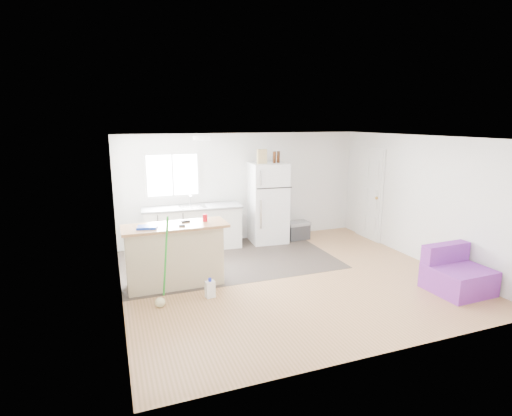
{
  "coord_description": "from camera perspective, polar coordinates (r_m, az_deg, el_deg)",
  "views": [
    {
      "loc": [
        -2.8,
        -5.9,
        2.67
      ],
      "look_at": [
        -0.35,
        0.7,
        1.12
      ],
      "focal_mm": 28.0,
      "sensor_mm": 36.0,
      "label": 1
    }
  ],
  "objects": [
    {
      "name": "room",
      "position": [
        6.7,
        4.88,
        -0.31
      ],
      "size": [
        5.51,
        5.01,
        2.41
      ],
      "color": "olive",
      "rests_on": "ground"
    },
    {
      "name": "vinyl_zone",
      "position": [
        7.91,
        -3.98,
        -7.31
      ],
      "size": [
        4.05,
        2.5,
        0.0
      ],
      "primitive_type": "cube",
      "color": "#362D28",
      "rests_on": "floor"
    },
    {
      "name": "window",
      "position": [
        8.56,
        -11.83,
        4.64
      ],
      "size": [
        1.18,
        0.06,
        0.98
      ],
      "color": "white",
      "rests_on": "back_wall"
    },
    {
      "name": "interior_door",
      "position": [
        9.42,
        15.92,
        1.84
      ],
      "size": [
        0.11,
        0.92,
        2.1
      ],
      "color": "white",
      "rests_on": "right_wall"
    },
    {
      "name": "ceiling_fixture",
      "position": [
        7.29,
        -7.79,
        9.88
      ],
      "size": [
        0.3,
        0.3,
        0.07
      ],
      "primitive_type": "cylinder",
      "color": "white",
      "rests_on": "ceiling"
    },
    {
      "name": "kitchen_cabinets",
      "position": [
        8.53,
        -9.02,
        -2.72
      ],
      "size": [
        2.09,
        0.78,
        1.19
      ],
      "rotation": [
        0.0,
        0.0,
        -0.07
      ],
      "color": "white",
      "rests_on": "floor"
    },
    {
      "name": "peninsula",
      "position": [
        6.69,
        -11.56,
        -6.59
      ],
      "size": [
        1.67,
        0.65,
        1.03
      ],
      "rotation": [
        0.0,
        0.0,
        0.01
      ],
      "color": "#BEAE89",
      "rests_on": "floor"
    },
    {
      "name": "refrigerator",
      "position": [
        8.84,
        1.72,
        0.75
      ],
      "size": [
        0.83,
        0.8,
        1.77
      ],
      "rotation": [
        0.0,
        0.0,
        -0.08
      ],
      "color": "white",
      "rests_on": "floor"
    },
    {
      "name": "cooler",
      "position": [
        9.2,
        5.9,
        -3.18
      ],
      "size": [
        0.55,
        0.4,
        0.41
      ],
      "rotation": [
        0.0,
        0.0,
        0.07
      ],
      "color": "#323235",
      "rests_on": "floor"
    },
    {
      "name": "purple_seat",
      "position": [
        7.19,
        26.69,
        -8.56
      ],
      "size": [
        0.88,
        0.83,
        0.71
      ],
      "rotation": [
        0.0,
        0.0,
        0.03
      ],
      "color": "purple",
      "rests_on": "floor"
    },
    {
      "name": "cleaner_jug",
      "position": [
        6.29,
        -6.57,
        -11.41
      ],
      "size": [
        0.15,
        0.12,
        0.31
      ],
      "rotation": [
        0.0,
        0.0,
        0.14
      ],
      "color": "white",
      "rests_on": "floor"
    },
    {
      "name": "mop",
      "position": [
        6.12,
        -13.35,
        -11.42
      ],
      "size": [
        0.26,
        0.38,
        1.36
      ],
      "rotation": [
        0.0,
        0.0,
        0.23
      ],
      "color": "green",
      "rests_on": "floor"
    },
    {
      "name": "red_cup",
      "position": [
        6.68,
        -7.29,
        -1.39
      ],
      "size": [
        0.1,
        0.1,
        0.12
      ],
      "primitive_type": "cylinder",
      "rotation": [
        0.0,
        0.0,
        -0.37
      ],
      "color": "red",
      "rests_on": "peninsula"
    },
    {
      "name": "blue_tray",
      "position": [
        6.43,
        -15.28,
        -2.66
      ],
      "size": [
        0.34,
        0.28,
        0.04
      ],
      "primitive_type": "cube",
      "rotation": [
        0.0,
        0.0,
        -0.23
      ],
      "color": "#1336B6",
      "rests_on": "peninsula"
    },
    {
      "name": "tool_a",
      "position": [
        6.68,
        -10.0,
        -1.88
      ],
      "size": [
        0.15,
        0.07,
        0.03
      ],
      "primitive_type": "cube",
      "rotation": [
        0.0,
        0.0,
        0.14
      ],
      "color": "black",
      "rests_on": "peninsula"
    },
    {
      "name": "tool_b",
      "position": [
        6.43,
        -10.53,
        -2.48
      ],
      "size": [
        0.11,
        0.06,
        0.03
      ],
      "primitive_type": "cube",
      "rotation": [
        0.0,
        0.0,
        -0.24
      ],
      "color": "black",
      "rests_on": "peninsula"
    },
    {
      "name": "cardboard_box",
      "position": [
        8.58,
        0.85,
        7.38
      ],
      "size": [
        0.2,
        0.11,
        0.3
      ],
      "primitive_type": "cube",
      "rotation": [
        0.0,
        0.0,
        -0.04
      ],
      "color": "tan",
      "rests_on": "refrigerator"
    },
    {
      "name": "bottle_left",
      "position": [
        8.68,
        2.63,
        7.26
      ],
      "size": [
        0.07,
        0.07,
        0.25
      ],
      "primitive_type": "cylinder",
      "rotation": [
        0.0,
        0.0,
        0.02
      ],
      "color": "#3B1B0A",
      "rests_on": "refrigerator"
    },
    {
      "name": "bottle_right",
      "position": [
        8.76,
        3.21,
        7.3
      ],
      "size": [
        0.08,
        0.08,
        0.25
      ],
      "primitive_type": "cylinder",
      "rotation": [
        0.0,
        0.0,
        0.11
      ],
      "color": "#3B1B0A",
      "rests_on": "refrigerator"
    }
  ]
}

